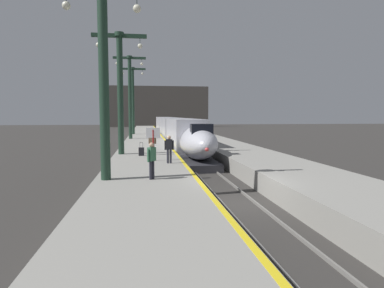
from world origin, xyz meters
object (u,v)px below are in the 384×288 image
Objects in this scene: station_column_mid at (120,81)px; station_column_distant at (133,95)px; passenger_far_waiting at (169,147)px; departure_info_board at (153,137)px; station_column_far at (130,90)px; passenger_near_edge at (152,142)px; rolling_suitcase at (141,152)px; highspeed_train_main at (172,129)px; passenger_mid_platform at (152,158)px; station_column_near at (103,64)px.

station_column_mid is 27.13m from station_column_distant.
passenger_far_waiting is 0.80× the size of departure_info_board.
station_column_distant is at bearing 90.00° from station_column_far.
passenger_near_edge is 1.00× the size of passenger_far_waiting.
rolling_suitcase is (1.51, -28.38, -5.80)m from station_column_distant.
highspeed_train_main is 8.27m from station_column_distant.
passenger_mid_platform is 0.80× the size of departure_info_board.
station_column_distant is 6.08× the size of passenger_mid_platform.
highspeed_train_main is at bearing 81.97° from passenger_near_edge.
station_column_near is at bearing -110.77° from departure_info_board.
passenger_far_waiting is at bearing -78.43° from passenger_near_edge.
station_column_far is 10.39× the size of rolling_suitcase.
station_column_mid is at bearing -90.00° from station_column_distant.
departure_info_board is (-0.93, 1.29, 0.52)m from passenger_far_waiting.
station_column_far is 4.81× the size of departure_info_board.
station_column_mid is at bearing 90.00° from station_column_near.
station_column_far is at bearing 96.29° from departure_info_board.
highspeed_train_main is 5.62× the size of station_column_distant.
station_column_distant is at bearing 90.00° from station_column_near.
passenger_mid_platform reaches higher than rolling_suitcase.
station_column_mid is at bearing 140.18° from rolling_suitcase.
passenger_mid_platform is (2.07, -10.31, -4.43)m from station_column_mid.
station_column_distant is 31.59m from departure_info_board.
highspeed_train_main is at bearing 80.35° from rolling_suitcase.
station_column_mid is 5.32× the size of passenger_far_waiting.
highspeed_train_main is 35.43m from station_column_near.
passenger_near_edge is 1.13m from rolling_suitcase.
station_column_near is at bearing -99.66° from highspeed_train_main.
station_column_near is at bearing -90.00° from station_column_mid.
highspeed_train_main reaches higher than passenger_far_waiting.
station_column_distant reaches higher than departure_info_board.
passenger_near_edge is 4.57m from passenger_far_waiting.
departure_info_board is (2.30, -4.04, -3.91)m from station_column_mid.
passenger_far_waiting is (-2.67, -29.91, 0.09)m from highspeed_train_main.
station_column_mid is 0.88× the size of station_column_far.
passenger_near_edge is 3.23m from departure_info_board.
station_column_far is at bearing 94.78° from rolling_suitcase.
station_column_far is at bearing 90.00° from station_column_mid.
station_column_far reaches higher than station_column_mid.
passenger_mid_platform is 1.72× the size of rolling_suitcase.
passenger_near_edge is 9.45m from passenger_mid_platform.
rolling_suitcase is 3.13m from departure_info_board.
passenger_mid_platform is at bearing -96.26° from highspeed_train_main.
station_column_mid is at bearing 121.17° from passenger_far_waiting.
passenger_near_edge is at bearing -98.03° from highspeed_train_main.
departure_info_board reaches higher than rolling_suitcase.
highspeed_train_main is 6.42× the size of station_column_mid.
station_column_distant reaches higher than station_column_mid.
station_column_near is 0.84× the size of station_column_far.
station_column_near reaches higher than passenger_near_edge.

